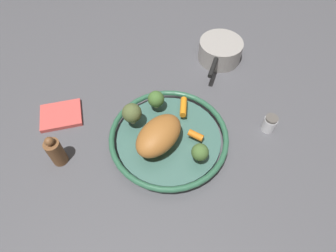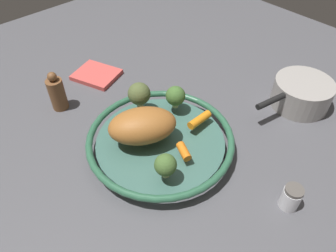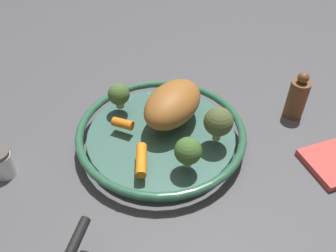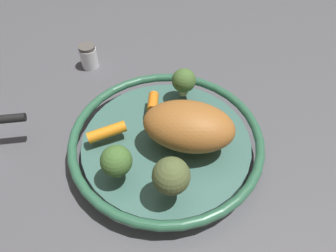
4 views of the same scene
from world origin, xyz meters
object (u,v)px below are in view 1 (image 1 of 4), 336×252
at_px(broccoli_floret_large, 200,152).
at_px(pepper_mill, 56,151).
at_px(roast_chicken_piece, 159,135).
at_px(dish_towel, 61,115).
at_px(serving_bowl, 169,138).
at_px(baby_carrot_near_rim, 183,107).
at_px(saucepan, 220,51).
at_px(broccoli_floret_mid, 156,99).
at_px(broccoli_floret_edge, 132,113).
at_px(salt_shaker, 269,123).
at_px(baby_carrot_right, 196,136).

distance_m(broccoli_floret_large, pepper_mill, 0.40).
xyz_separation_m(roast_chicken_piece, dish_towel, (-0.09, -0.34, -0.08)).
height_order(serving_bowl, roast_chicken_piece, roast_chicken_piece).
xyz_separation_m(pepper_mill, dish_towel, (-0.16, -0.05, -0.04)).
distance_m(baby_carrot_near_rim, saucepan, 0.32).
bearing_deg(broccoli_floret_mid, broccoli_floret_large, 40.83).
bearing_deg(saucepan, serving_bowl, -19.54).
relative_size(baby_carrot_near_rim, broccoli_floret_edge, 0.94).
bearing_deg(roast_chicken_piece, salt_shaker, 110.62).
relative_size(baby_carrot_right, broccoli_floret_large, 0.78).
height_order(roast_chicken_piece, baby_carrot_near_rim, roast_chicken_piece).
relative_size(pepper_mill, dish_towel, 0.90).
xyz_separation_m(broccoli_floret_large, salt_shaker, (-0.16, 0.21, -0.05)).
bearing_deg(salt_shaker, broccoli_floret_large, -52.77).
bearing_deg(baby_carrot_near_rim, serving_bowl, -18.15).
xyz_separation_m(baby_carrot_right, broccoli_floret_edge, (-0.03, -0.19, 0.03)).
distance_m(serving_bowl, baby_carrot_near_rim, 0.11).
relative_size(broccoli_floret_edge, dish_towel, 0.57).
relative_size(baby_carrot_right, pepper_mill, 0.38).
bearing_deg(baby_carrot_right, dish_towel, -97.20).
xyz_separation_m(roast_chicken_piece, pepper_mill, (0.07, -0.28, -0.03)).
bearing_deg(baby_carrot_near_rim, baby_carrot_right, 24.25).
xyz_separation_m(baby_carrot_right, dish_towel, (-0.06, -0.44, -0.05)).
height_order(serving_bowl, broccoli_floret_mid, broccoli_floret_mid).
bearing_deg(roast_chicken_piece, broccoli_floret_edge, -125.47).
distance_m(serving_bowl, pepper_mill, 0.32).
xyz_separation_m(broccoli_floret_edge, broccoli_floret_large, (0.10, 0.20, -0.01)).
relative_size(serving_bowl, baby_carrot_right, 7.97).
bearing_deg(saucepan, baby_carrot_right, -8.89).
height_order(baby_carrot_near_rim, broccoli_floret_large, broccoli_floret_large).
height_order(salt_shaker, dish_towel, salt_shaker).
bearing_deg(serving_bowl, baby_carrot_near_rim, 161.85).
xyz_separation_m(baby_carrot_near_rim, broccoli_floret_mid, (0.00, -0.09, 0.02)).
bearing_deg(broccoli_floret_large, baby_carrot_near_rim, -160.36).
height_order(baby_carrot_right, pepper_mill, pepper_mill).
bearing_deg(saucepan, pepper_mill, -41.87).
bearing_deg(serving_bowl, pepper_mill, -71.69).
distance_m(baby_carrot_right, broccoli_floret_mid, 0.17).
bearing_deg(pepper_mill, broccoli_floret_mid, 128.36).
relative_size(salt_shaker, dish_towel, 0.45).
relative_size(broccoli_floret_mid, dish_towel, 0.47).
relative_size(baby_carrot_right, broccoli_floret_mid, 0.74).
distance_m(broccoli_floret_large, salt_shaker, 0.27).
bearing_deg(baby_carrot_right, broccoli_floret_edge, -99.48).
height_order(baby_carrot_right, broccoli_floret_mid, broccoli_floret_mid).
relative_size(salt_shaker, pepper_mill, 0.50).
xyz_separation_m(roast_chicken_piece, baby_carrot_right, (-0.03, 0.10, -0.03)).
bearing_deg(salt_shaker, baby_carrot_near_rim, -92.09).
bearing_deg(serving_bowl, saucepan, 160.46).
distance_m(broccoli_floret_large, dish_towel, 0.47).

